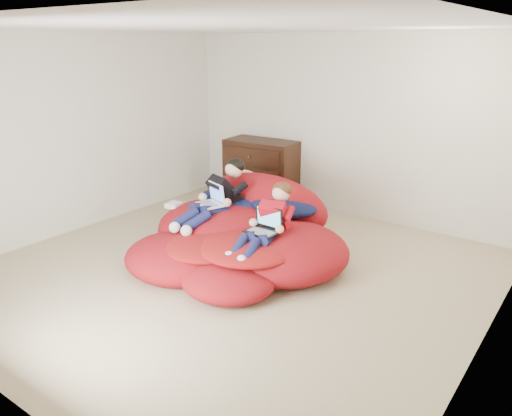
{
  "coord_description": "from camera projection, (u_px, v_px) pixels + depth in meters",
  "views": [
    {
      "loc": [
        3.1,
        -3.8,
        2.36
      ],
      "look_at": [
        0.15,
        0.23,
        0.7
      ],
      "focal_mm": 35.0,
      "sensor_mm": 36.0,
      "label": 1
    }
  ],
  "objects": [
    {
      "name": "room_shell",
      "position": [
        232.0,
        254.0,
        5.33
      ],
      "size": [
        5.1,
        5.1,
        2.77
      ],
      "color": "tan",
      "rests_on": "ground"
    },
    {
      "name": "dresser",
      "position": [
        261.0,
        172.0,
        7.61
      ],
      "size": [
        1.12,
        0.64,
        0.97
      ],
      "color": "black",
      "rests_on": "ground"
    },
    {
      "name": "beanbag_pile",
      "position": [
        241.0,
        235.0,
        5.76
      ],
      "size": [
        2.52,
        2.36,
        0.89
      ],
      "color": "#AA131A",
      "rests_on": "ground"
    },
    {
      "name": "cream_pillow",
      "position": [
        244.0,
        181.0,
        6.58
      ],
      "size": [
        0.49,
        0.31,
        0.31
      ],
      "primitive_type": "ellipsoid",
      "color": "beige",
      "rests_on": "beanbag_pile"
    },
    {
      "name": "older_boy",
      "position": [
        219.0,
        193.0,
        5.89
      ],
      "size": [
        0.42,
        1.15,
        0.68
      ],
      "color": "black",
      "rests_on": "beanbag_pile"
    },
    {
      "name": "younger_boy",
      "position": [
        269.0,
        219.0,
        5.2
      ],
      "size": [
        0.34,
        0.97,
        0.65
      ],
      "color": "red",
      "rests_on": "beanbag_pile"
    },
    {
      "name": "laptop_white",
      "position": [
        213.0,
        199.0,
        5.82
      ],
      "size": [
        0.37,
        0.35,
        0.24
      ],
      "color": "white",
      "rests_on": "older_boy"
    },
    {
      "name": "laptop_black",
      "position": [
        265.0,
        225.0,
        5.17
      ],
      "size": [
        0.35,
        0.27,
        0.25
      ],
      "color": "black",
      "rests_on": "younger_boy"
    },
    {
      "name": "power_adapter",
      "position": [
        174.0,
        205.0,
        6.27
      ],
      "size": [
        0.19,
        0.19,
        0.06
      ],
      "primitive_type": "cube",
      "rotation": [
        0.0,
        0.0,
        0.14
      ],
      "color": "white",
      "rests_on": "beanbag_pile"
    }
  ]
}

